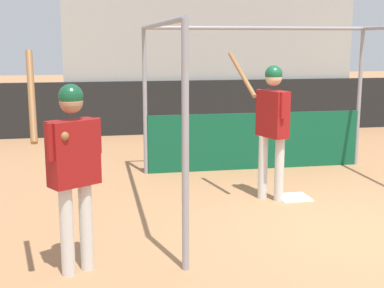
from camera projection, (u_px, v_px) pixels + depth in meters
The scene contains 7 objects.
ground_plane at pixel (346, 232), 6.27m from camera, with size 60.00×60.00×0.00m, color #A8754C.
outfield_wall at pixel (214, 106), 12.95m from camera, with size 24.00×0.12×1.27m.
bleacher_section at pixel (198, 60), 14.74m from camera, with size 7.05×4.00×3.35m.
batting_cage at pixel (270, 113), 8.43m from camera, with size 3.88×3.97×2.44m.
home_plate at pixel (294, 197), 7.62m from camera, with size 0.44×0.44×0.02m.
player_batter at pixel (272, 118), 7.34m from camera, with size 0.70×0.84×2.05m.
player_waiting at pixel (73, 160), 4.98m from camera, with size 0.66×0.69×2.14m.
Camera 1 is at (-2.87, -5.53, 2.22)m, focal length 50.00 mm.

